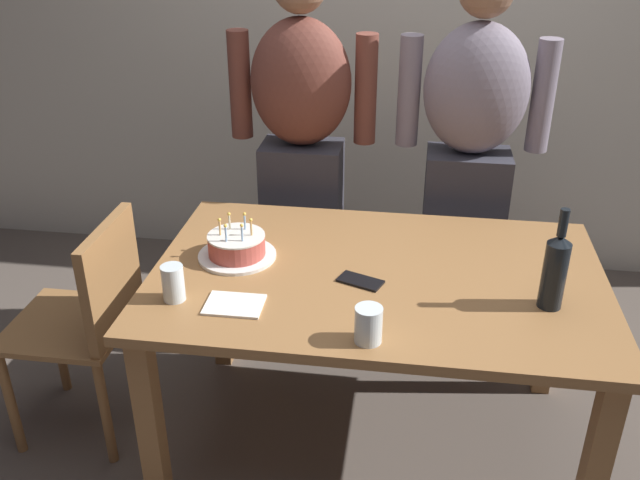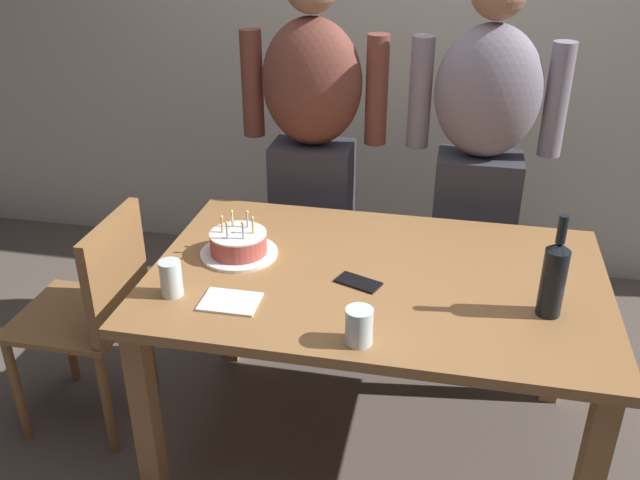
% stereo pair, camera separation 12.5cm
% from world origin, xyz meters
% --- Properties ---
extents(ground_plane, '(10.00, 10.00, 0.00)m').
position_xyz_m(ground_plane, '(0.00, 0.00, 0.00)').
color(ground_plane, '#564C44').
extents(back_wall, '(5.20, 0.10, 2.60)m').
position_xyz_m(back_wall, '(0.00, 1.55, 1.30)').
color(back_wall, beige).
rests_on(back_wall, ground_plane).
extents(dining_table, '(1.50, 0.96, 0.74)m').
position_xyz_m(dining_table, '(0.00, 0.00, 0.64)').
color(dining_table, olive).
rests_on(dining_table, ground_plane).
extents(birthday_cake, '(0.27, 0.27, 0.15)m').
position_xyz_m(birthday_cake, '(-0.49, 0.04, 0.78)').
color(birthday_cake, white).
rests_on(birthday_cake, dining_table).
extents(water_glass_near, '(0.08, 0.08, 0.11)m').
position_xyz_m(water_glass_near, '(0.00, -0.39, 0.79)').
color(water_glass_near, silver).
rests_on(water_glass_near, dining_table).
extents(water_glass_far, '(0.07, 0.07, 0.12)m').
position_xyz_m(water_glass_far, '(-0.61, -0.26, 0.80)').
color(water_glass_far, silver).
rests_on(water_glass_far, dining_table).
extents(wine_bottle, '(0.07, 0.07, 0.33)m').
position_xyz_m(wine_bottle, '(0.53, -0.13, 0.87)').
color(wine_bottle, black).
rests_on(wine_bottle, dining_table).
extents(cell_phone, '(0.16, 0.12, 0.01)m').
position_xyz_m(cell_phone, '(-0.05, -0.07, 0.74)').
color(cell_phone, black).
rests_on(cell_phone, dining_table).
extents(napkin_stack, '(0.18, 0.13, 0.01)m').
position_xyz_m(napkin_stack, '(-0.42, -0.27, 0.74)').
color(napkin_stack, white).
rests_on(napkin_stack, dining_table).
extents(person_man_bearded, '(0.61, 0.27, 1.66)m').
position_xyz_m(person_man_bearded, '(-0.38, 0.72, 0.87)').
color(person_man_bearded, '#33333D').
rests_on(person_man_bearded, ground_plane).
extents(person_woman_cardigan, '(0.61, 0.27, 1.66)m').
position_xyz_m(person_woman_cardigan, '(0.32, 0.72, 0.87)').
color(person_woman_cardigan, '#33333D').
rests_on(person_woman_cardigan, ground_plane).
extents(dining_chair, '(0.42, 0.42, 0.87)m').
position_xyz_m(dining_chair, '(-1.02, -0.05, 0.52)').
color(dining_chair, olive).
rests_on(dining_chair, ground_plane).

